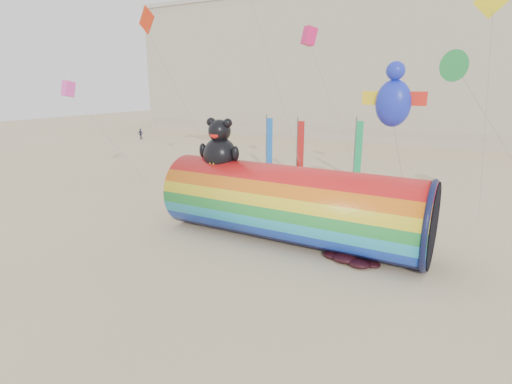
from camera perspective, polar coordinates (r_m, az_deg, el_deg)
The scene contains 6 objects.
ground at distance 20.34m, azimuth -3.33°, elevation -7.33°, with size 160.00×160.00×0.00m, color #CCB58C.
hotel_building at distance 65.65m, azimuth 9.96°, elevation 17.17°, with size 60.40×15.40×20.60m.
windsock_assembly at distance 20.10m, azimuth 4.90°, elevation -1.46°, with size 13.34×4.06×6.15m.
kite_handler at distance 20.13m, azimuth 15.56°, elevation -5.80°, with size 0.56×0.36×1.52m, color #565A5D.
fabric_bundle at distance 18.64m, azimuth 13.20°, elevation -9.33°, with size 2.62×1.35×0.41m.
festival_banners at distance 34.09m, azimuth 7.38°, elevation 6.38°, with size 8.31×2.55×5.20m.
Camera 1 is at (10.20, -15.78, 7.78)m, focal length 28.00 mm.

